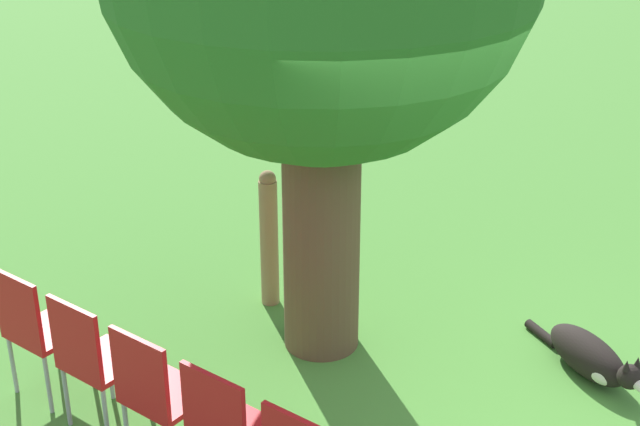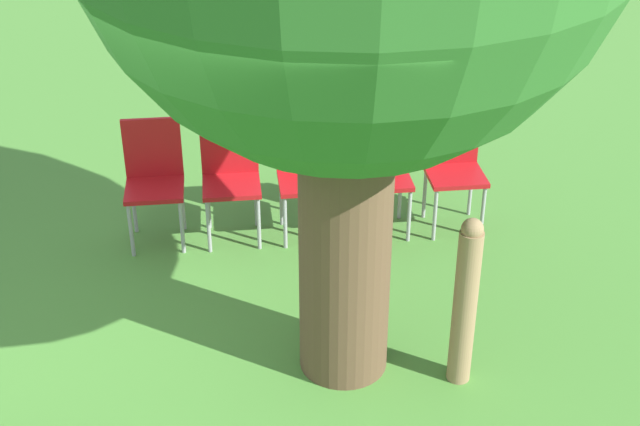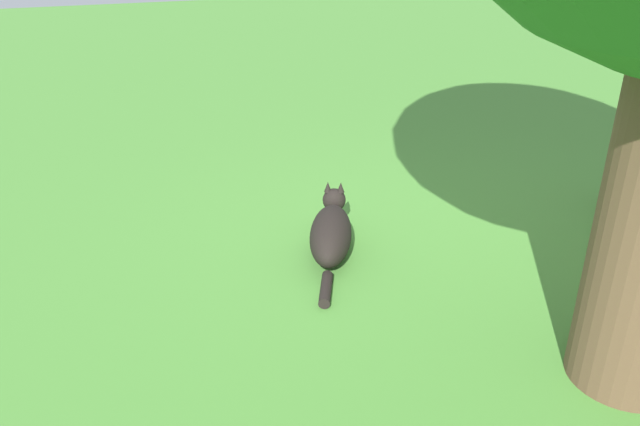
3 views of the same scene
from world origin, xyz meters
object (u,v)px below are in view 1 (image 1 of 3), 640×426
fence_post (269,238)px  red_chair_4 (35,325)px  red_chair_3 (92,355)px  dog (592,358)px  red_chair_2 (156,390)px

fence_post → red_chair_4: bearing=171.7°
red_chair_3 → fence_post: bearing=5.1°
dog → red_chair_2: (-2.59, 1.54, 0.41)m
dog → fence_post: 2.57m
dog → fence_post: fence_post is taller
red_chair_4 → red_chair_2: bearing=-91.1°
dog → red_chair_2: red_chair_2 is taller
dog → fence_post: bearing=-138.8°
red_chair_2 → fence_post: bearing=21.3°
fence_post → dog: bearing=-73.4°
dog → fence_post: size_ratio=0.99×
red_chair_2 → red_chair_3: 0.58m
red_chair_2 → red_chair_4: bearing=88.9°
dog → red_chair_4: red_chair_4 is taller
red_chair_2 → red_chair_3: size_ratio=1.00×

